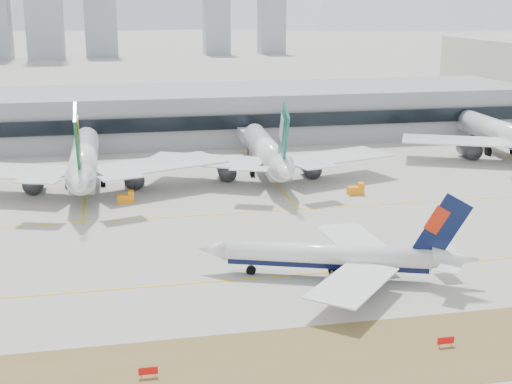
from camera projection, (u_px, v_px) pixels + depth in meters
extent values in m
plane|color=#A5A29A|center=(263.00, 266.00, 115.11)|extent=(3000.00, 3000.00, 0.00)
cube|color=brown|center=(321.00, 360.00, 84.85)|extent=(360.00, 18.00, 0.06)
cube|color=yellow|center=(270.00, 277.00, 110.37)|extent=(360.00, 0.45, 0.04)
cube|color=yellow|center=(232.00, 213.00, 143.46)|extent=(360.00, 0.45, 0.04)
cylinder|color=white|center=(327.00, 255.00, 109.09)|extent=(30.45, 13.84, 3.41)
cube|color=black|center=(327.00, 261.00, 109.34)|extent=(29.69, 13.15, 1.53)
cone|color=white|center=(212.00, 249.00, 111.55)|extent=(5.64, 4.83, 3.41)
cone|color=white|center=(455.00, 259.00, 106.38)|extent=(7.67, 5.57, 3.41)
cube|color=white|center=(354.00, 240.00, 117.71)|extent=(8.29, 17.06, 0.20)
cube|color=white|center=(443.00, 247.00, 110.73)|extent=(3.19, 4.87, 0.14)
cylinder|color=#3F4247|center=(343.00, 256.00, 115.42)|extent=(5.75, 4.18, 2.56)
cube|color=#3F4247|center=(343.00, 250.00, 115.16)|extent=(2.12, 0.98, 1.19)
cube|color=white|center=(353.00, 283.00, 99.64)|extent=(16.96, 17.64, 0.20)
cube|color=white|center=(450.00, 267.00, 102.26)|extent=(5.32, 5.62, 0.14)
cylinder|color=#3F4247|center=(341.00, 286.00, 103.38)|extent=(5.75, 4.18, 2.56)
cube|color=#3F4247|center=(341.00, 279.00, 103.11)|extent=(2.12, 0.98, 1.19)
cube|color=#09143D|center=(442.00, 228.00, 105.44)|extent=(8.01, 3.16, 10.67)
cube|color=red|center=(437.00, 220.00, 105.26)|extent=(3.70, 1.65, 4.57)
cylinder|color=#3F4247|center=(251.00, 268.00, 111.42)|extent=(0.41, 0.41, 2.04)
cylinder|color=black|center=(251.00, 270.00, 111.53)|extent=(1.64, 1.08, 1.53)
cylinder|color=#3F4247|center=(332.00, 277.00, 107.56)|extent=(0.41, 0.41, 2.04)
cylinder|color=black|center=(332.00, 280.00, 107.67)|extent=(1.64, 1.08, 1.53)
cylinder|color=#3F4247|center=(333.00, 267.00, 111.80)|extent=(0.41, 0.41, 2.04)
cylinder|color=black|center=(333.00, 269.00, 111.91)|extent=(1.64, 1.08, 1.53)
cylinder|color=white|center=(84.00, 157.00, 163.83)|extent=(6.36, 46.20, 6.11)
cube|color=slate|center=(85.00, 164.00, 164.26)|extent=(5.44, 45.27, 2.75)
cone|color=white|center=(87.00, 136.00, 189.01)|extent=(6.15, 7.09, 6.11)
cone|color=white|center=(80.00, 183.00, 136.93)|extent=(6.16, 10.29, 6.11)
cube|color=white|center=(158.00, 164.00, 160.82)|extent=(32.20, 23.31, 0.37)
cube|color=white|center=(121.00, 177.00, 140.16)|extent=(9.51, 6.87, 0.24)
cylinder|color=#3F4247|center=(134.00, 176.00, 163.52)|extent=(4.62, 7.72, 4.58)
cube|color=#3F4247|center=(134.00, 169.00, 163.05)|extent=(0.48, 3.21, 2.14)
cube|color=white|center=(6.00, 171.00, 154.47)|extent=(32.22, 23.56, 0.37)
cube|color=white|center=(37.00, 181.00, 137.10)|extent=(9.53, 6.95, 0.24)
cylinder|color=#3F4247|center=(34.00, 181.00, 159.29)|extent=(4.62, 7.72, 4.58)
cube|color=#3F4247|center=(34.00, 173.00, 158.81)|extent=(0.48, 3.21, 2.14)
cube|color=#0C5524|center=(78.00, 143.00, 138.08)|extent=(0.62, 12.77, 16.38)
cube|color=#C6690B|center=(77.00, 133.00, 138.83)|extent=(0.70, 5.76, 7.01)
cylinder|color=#3F4247|center=(87.00, 161.00, 181.69)|extent=(0.73, 0.73, 3.66)
cylinder|color=black|center=(88.00, 164.00, 181.89)|extent=(1.08, 2.75, 2.75)
cylinder|color=#3F4247|center=(68.00, 180.00, 163.11)|extent=(0.73, 0.73, 3.66)
cylinder|color=black|center=(68.00, 183.00, 163.31)|extent=(1.08, 2.75, 2.75)
cylinder|color=#3F4247|center=(103.00, 178.00, 164.64)|extent=(0.73, 0.73, 3.66)
cylinder|color=black|center=(103.00, 181.00, 164.84)|extent=(1.08, 2.75, 2.75)
cylinder|color=white|center=(267.00, 150.00, 174.16)|extent=(8.63, 43.41, 5.70)
cube|color=slate|center=(266.00, 156.00, 174.57)|extent=(7.72, 42.49, 2.57)
cone|color=white|center=(253.00, 132.00, 197.94)|extent=(6.14, 6.96, 5.70)
cone|color=white|center=(286.00, 171.00, 148.77)|extent=(6.34, 9.95, 5.70)
cube|color=white|center=(334.00, 157.00, 170.38)|extent=(29.92, 20.43, 0.34)
cube|color=white|center=(318.00, 166.00, 151.36)|extent=(8.77, 6.01, 0.23)
cylinder|color=#3F4247|center=(310.00, 167.00, 173.23)|extent=(4.76, 7.46, 4.28)
cube|color=#3F4247|center=(310.00, 160.00, 172.79)|extent=(0.63, 3.02, 2.00)
cube|color=white|center=(206.00, 160.00, 166.28)|extent=(30.11, 23.25, 0.34)
cube|color=white|center=(249.00, 169.00, 149.39)|extent=(8.97, 6.87, 0.23)
cylinder|color=#3F4247|center=(226.00, 170.00, 170.50)|extent=(4.76, 7.46, 4.28)
cube|color=#3F4247|center=(226.00, 163.00, 170.06)|extent=(0.63, 3.02, 2.00)
cube|color=#16604B|center=(283.00, 137.00, 149.88)|extent=(1.33, 11.93, 15.30)
cube|color=silver|center=(283.00, 128.00, 150.59)|extent=(0.99, 5.41, 6.55)
cylinder|color=#3F4247|center=(257.00, 154.00, 191.02)|extent=(0.68, 0.68, 3.42)
cylinder|color=black|center=(257.00, 157.00, 191.21)|extent=(1.17, 2.63, 2.57)
cylinder|color=#3F4247|center=(252.00, 169.00, 173.71)|extent=(0.68, 0.68, 3.42)
cylinder|color=black|center=(252.00, 172.00, 173.89)|extent=(1.17, 2.63, 2.57)
cylinder|color=#3F4247|center=(282.00, 168.00, 174.69)|extent=(0.68, 0.68, 3.42)
cylinder|color=black|center=(282.00, 171.00, 174.88)|extent=(1.17, 2.63, 2.57)
cylinder|color=white|center=(500.00, 131.00, 197.77)|extent=(8.14, 44.44, 5.85)
cube|color=slate|center=(500.00, 137.00, 198.18)|extent=(7.22, 43.51, 2.63)
cone|color=white|center=(461.00, 117.00, 222.08)|extent=(6.19, 7.05, 5.85)
cube|color=white|center=(456.00, 140.00, 189.46)|extent=(30.86, 23.51, 0.35)
cylinder|color=#3F4247|center=(469.00, 149.00, 193.86)|extent=(4.76, 7.58, 4.38)
cube|color=#3F4247|center=(470.00, 143.00, 193.41)|extent=(0.60, 3.09, 2.05)
cylinder|color=#3F4247|center=(472.00, 137.00, 215.01)|extent=(0.70, 0.70, 3.51)
cylinder|color=black|center=(472.00, 139.00, 215.19)|extent=(1.16, 2.68, 2.63)
cylinder|color=#3F4247|center=(488.00, 149.00, 197.24)|extent=(0.70, 0.70, 3.51)
cylinder|color=black|center=(488.00, 152.00, 197.43)|extent=(1.16, 2.68, 2.63)
cube|color=gray|center=(184.00, 114.00, 221.89)|extent=(280.00, 42.00, 15.00)
cube|color=black|center=(193.00, 123.00, 201.44)|extent=(280.00, 1.20, 4.00)
cube|color=beige|center=(477.00, 78.00, 260.86)|extent=(2.00, 57.00, 27.90)
cube|color=red|center=(148.00, 371.00, 80.58)|extent=(2.20, 0.15, 0.90)
cylinder|color=orange|center=(141.00, 377.00, 80.59)|extent=(0.10, 0.10, 0.50)
cylinder|color=orange|center=(155.00, 375.00, 80.91)|extent=(0.10, 0.10, 0.50)
cube|color=red|center=(446.00, 340.00, 87.79)|extent=(2.20, 0.15, 0.90)
cylinder|color=orange|center=(439.00, 346.00, 87.80)|extent=(0.10, 0.10, 0.50)
cylinder|color=orange|center=(451.00, 345.00, 88.12)|extent=(0.10, 0.10, 0.50)
cube|color=orange|center=(126.00, 199.00, 150.78)|extent=(3.50, 2.00, 1.80)
cube|color=orange|center=(131.00, 193.00, 150.70)|extent=(1.20, 1.80, 1.00)
cylinder|color=black|center=(120.00, 203.00, 149.93)|extent=(0.70, 0.30, 0.70)
cylinder|color=black|center=(120.00, 201.00, 151.44)|extent=(0.70, 0.30, 0.70)
cylinder|color=black|center=(132.00, 202.00, 150.40)|extent=(0.70, 0.30, 0.70)
cylinder|color=black|center=(131.00, 200.00, 151.91)|extent=(0.70, 0.30, 0.70)
cube|color=orange|center=(355.00, 191.00, 157.36)|extent=(3.50, 2.00, 1.80)
cube|color=orange|center=(361.00, 185.00, 157.29)|extent=(1.20, 1.80, 1.00)
cylinder|color=black|center=(351.00, 194.00, 156.51)|extent=(0.70, 0.30, 0.70)
cylinder|color=black|center=(349.00, 192.00, 158.02)|extent=(0.70, 0.30, 0.70)
cylinder|color=black|center=(362.00, 194.00, 156.98)|extent=(0.70, 0.30, 0.70)
cylinder|color=black|center=(359.00, 192.00, 158.50)|extent=(0.70, 0.30, 0.70)
cube|color=#8D97A0|center=(100.00, 10.00, 540.70)|extent=(24.00, 21.60, 70.00)
cube|color=#8D97A0|center=(216.00, 19.00, 565.19)|extent=(20.00, 18.00, 55.00)
cube|color=#8D97A0|center=(271.00, 24.00, 575.00)|extent=(20.00, 18.00, 48.00)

